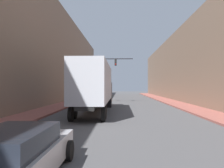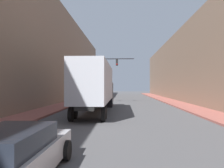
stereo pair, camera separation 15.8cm
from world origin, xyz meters
The scene contains 7 objects.
sidewalk_right centered at (7.13, 30.00, 0.07)m, with size 2.63×80.00×0.15m.
sidewalk_left centered at (-7.13, 30.00, 0.07)m, with size 2.63×80.00×0.15m.
building_right centered at (11.44, 30.00, 5.47)m, with size 6.00×80.00×10.94m.
building_left centered at (-11.44, 30.00, 6.94)m, with size 6.00×80.00×13.88m.
semi_truck centered at (-2.37, 21.46, 2.36)m, with size 2.46×12.99×4.20m.
sedan_car centered at (-2.72, 7.17, 0.65)m, with size 2.03×4.60×1.34m.
traffic_signal_gantry centered at (-3.90, 32.86, 4.56)m, with size 7.37×0.35×6.53m.
Camera 1 is at (-0.19, 1.97, 2.36)m, focal length 35.00 mm.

